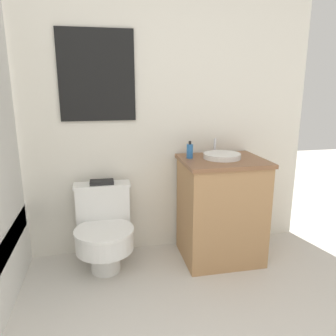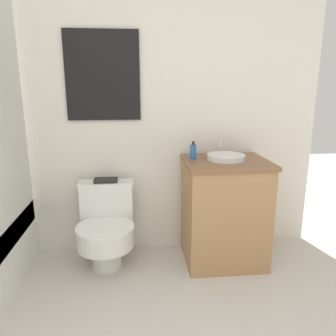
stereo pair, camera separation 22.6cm
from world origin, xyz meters
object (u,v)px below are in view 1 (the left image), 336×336
(toilet, at_px, (104,229))
(book_on_tank, at_px, (101,182))
(soap_bottle, at_px, (189,151))
(sink, at_px, (221,156))

(toilet, relative_size, book_on_tank, 3.52)
(book_on_tank, bearing_deg, soap_bottle, -7.01)
(toilet, bearing_deg, book_on_tank, 90.00)
(sink, relative_size, book_on_tank, 1.79)
(sink, relative_size, soap_bottle, 2.41)
(sink, bearing_deg, book_on_tank, 171.47)
(toilet, height_order, soap_bottle, soap_bottle)
(sink, distance_m, book_on_tank, 0.95)
(sink, distance_m, soap_bottle, 0.25)
(sink, height_order, soap_bottle, soap_bottle)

